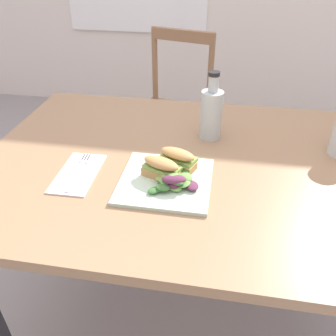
{
  "coord_description": "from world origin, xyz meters",
  "views": [
    {
      "loc": [
        0.23,
        -0.84,
        1.3
      ],
      "look_at": [
        0.09,
        -0.05,
        0.76
      ],
      "focal_mm": 37.48,
      "sensor_mm": 36.0,
      "label": 1
    }
  ],
  "objects_px": {
    "dining_table": "(188,195)",
    "fork_on_napkin": "(80,169)",
    "sandwich_half_front": "(161,168)",
    "bottle_cold_brew": "(211,116)",
    "chair_wooden_far": "(172,113)",
    "plate_lunch": "(165,181)",
    "sandwich_half_back": "(178,159)"
  },
  "relations": [
    {
      "from": "dining_table",
      "to": "fork_on_napkin",
      "type": "xyz_separation_m",
      "value": [
        -0.3,
        -0.1,
        0.13
      ]
    },
    {
      "from": "sandwich_half_front",
      "to": "bottle_cold_brew",
      "type": "distance_m",
      "value": 0.29
    },
    {
      "from": "sandwich_half_front",
      "to": "chair_wooden_far",
      "type": "bearing_deg",
      "value": 97.62
    },
    {
      "from": "plate_lunch",
      "to": "bottle_cold_brew",
      "type": "relative_size",
      "value": 1.11
    },
    {
      "from": "plate_lunch",
      "to": "sandwich_half_back",
      "type": "xyz_separation_m",
      "value": [
        0.02,
        0.06,
        0.03
      ]
    },
    {
      "from": "chair_wooden_far",
      "to": "fork_on_napkin",
      "type": "distance_m",
      "value": 1.09
    },
    {
      "from": "plate_lunch",
      "to": "chair_wooden_far",
      "type": "bearing_deg",
      "value": 98.22
    },
    {
      "from": "fork_on_napkin",
      "to": "sandwich_half_front",
      "type": "bearing_deg",
      "value": -1.22
    },
    {
      "from": "chair_wooden_far",
      "to": "bottle_cold_brew",
      "type": "distance_m",
      "value": 0.9
    },
    {
      "from": "chair_wooden_far",
      "to": "fork_on_napkin",
      "type": "xyz_separation_m",
      "value": [
        -0.1,
        -1.04,
        0.3
      ]
    },
    {
      "from": "plate_lunch",
      "to": "sandwich_half_front",
      "type": "bearing_deg",
      "value": 139.47
    },
    {
      "from": "sandwich_half_front",
      "to": "bottle_cold_brew",
      "type": "relative_size",
      "value": 0.52
    },
    {
      "from": "dining_table",
      "to": "bottle_cold_brew",
      "type": "distance_m",
      "value": 0.26
    },
    {
      "from": "sandwich_half_front",
      "to": "sandwich_half_back",
      "type": "relative_size",
      "value": 1.0
    },
    {
      "from": "plate_lunch",
      "to": "sandwich_half_back",
      "type": "distance_m",
      "value": 0.08
    },
    {
      "from": "sandwich_half_back",
      "to": "fork_on_napkin",
      "type": "xyz_separation_m",
      "value": [
        -0.27,
        -0.05,
        -0.03
      ]
    },
    {
      "from": "chair_wooden_far",
      "to": "sandwich_half_back",
      "type": "bearing_deg",
      "value": -79.93
    },
    {
      "from": "dining_table",
      "to": "sandwich_half_back",
      "type": "relative_size",
      "value": 10.92
    },
    {
      "from": "chair_wooden_far",
      "to": "plate_lunch",
      "type": "bearing_deg",
      "value": -81.78
    },
    {
      "from": "sandwich_half_front",
      "to": "fork_on_napkin",
      "type": "height_order",
      "value": "sandwich_half_front"
    },
    {
      "from": "fork_on_napkin",
      "to": "bottle_cold_brew",
      "type": "xyz_separation_m",
      "value": [
        0.35,
        0.26,
        0.07
      ]
    },
    {
      "from": "sandwich_half_back",
      "to": "plate_lunch",
      "type": "bearing_deg",
      "value": -110.41
    },
    {
      "from": "chair_wooden_far",
      "to": "plate_lunch",
      "type": "relative_size",
      "value": 3.59
    },
    {
      "from": "dining_table",
      "to": "fork_on_napkin",
      "type": "height_order",
      "value": "fork_on_napkin"
    },
    {
      "from": "dining_table",
      "to": "plate_lunch",
      "type": "bearing_deg",
      "value": -114.21
    },
    {
      "from": "sandwich_half_front",
      "to": "fork_on_napkin",
      "type": "distance_m",
      "value": 0.24
    },
    {
      "from": "bottle_cold_brew",
      "to": "sandwich_half_front",
      "type": "bearing_deg",
      "value": -113.03
    },
    {
      "from": "dining_table",
      "to": "plate_lunch",
      "type": "height_order",
      "value": "plate_lunch"
    },
    {
      "from": "bottle_cold_brew",
      "to": "fork_on_napkin",
      "type": "bearing_deg",
      "value": -143.46
    },
    {
      "from": "dining_table",
      "to": "sandwich_half_front",
      "type": "relative_size",
      "value": 10.92
    },
    {
      "from": "dining_table",
      "to": "fork_on_napkin",
      "type": "distance_m",
      "value": 0.34
    },
    {
      "from": "sandwich_half_front",
      "to": "sandwich_half_back",
      "type": "height_order",
      "value": "same"
    }
  ]
}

